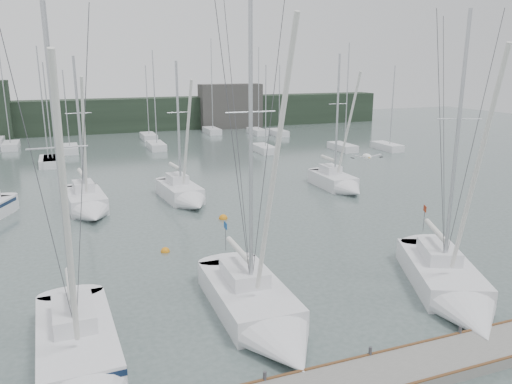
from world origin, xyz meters
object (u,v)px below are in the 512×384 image
at_px(sailboat_near_center, 264,317).
at_px(sailboat_near_left, 80,367).
at_px(sailboat_near_right, 453,291).
at_px(buoy_b, 223,219).
at_px(sailboat_mid_e, 340,184).
at_px(sailboat_mid_b, 88,205).
at_px(sailboat_mid_c, 185,196).
at_px(buoy_a, 165,252).

bearing_deg(sailboat_near_center, sailboat_near_left, -171.24).
relative_size(sailboat_near_center, sailboat_near_right, 1.07).
bearing_deg(buoy_b, sailboat_near_center, -101.10).
bearing_deg(sailboat_mid_e, buoy_b, -160.54).
distance_m(sailboat_near_right, sailboat_mid_b, 24.67).
relative_size(sailboat_near_left, sailboat_near_center, 0.90).
bearing_deg(sailboat_near_right, sailboat_mid_e, 98.05).
distance_m(sailboat_near_center, buoy_b, 14.78).
bearing_deg(sailboat_mid_c, sailboat_mid_b, 175.43).
bearing_deg(sailboat_near_right, buoy_b, 135.15).
bearing_deg(buoy_b, sailboat_mid_e, 19.15).
relative_size(sailboat_near_left, sailboat_mid_b, 1.13).
xyz_separation_m(sailboat_mid_c, buoy_b, (1.51, -4.80, -0.57)).
height_order(sailboat_mid_c, sailboat_mid_e, sailboat_mid_e).
xyz_separation_m(sailboat_near_left, sailboat_mid_c, (8.31, 20.25, 0.03)).
bearing_deg(sailboat_mid_e, sailboat_near_right, -105.70).
distance_m(sailboat_near_left, sailboat_near_center, 7.04).
bearing_deg(sailboat_mid_c, sailboat_near_left, -117.94).
height_order(sailboat_near_right, sailboat_mid_b, sailboat_near_right).
bearing_deg(sailboat_near_left, sailboat_near_right, -1.63).
height_order(sailboat_mid_c, buoy_a, sailboat_mid_c).
height_order(sailboat_near_center, sailboat_mid_b, sailboat_near_center).
bearing_deg(sailboat_near_center, buoy_b, 79.87).
relative_size(sailboat_near_center, buoy_a, 28.11).
height_order(sailboat_near_left, sailboat_mid_c, sailboat_near_left).
relative_size(sailboat_near_center, sailboat_mid_e, 1.23).
height_order(sailboat_near_left, buoy_b, sailboat_near_left).
height_order(sailboat_near_left, sailboat_mid_b, sailboat_near_left).
bearing_deg(sailboat_mid_b, sailboat_near_center, -78.41).
height_order(sailboat_near_right, sailboat_mid_c, sailboat_near_right).
xyz_separation_m(sailboat_near_left, sailboat_mid_b, (1.30, 20.12, 0.02)).
distance_m(sailboat_near_right, buoy_b, 16.45).
bearing_deg(sailboat_mid_e, sailboat_near_center, -127.44).
xyz_separation_m(sailboat_near_center, sailboat_mid_c, (1.34, 19.29, 0.06)).
relative_size(sailboat_near_right, sailboat_mid_b, 1.17).
xyz_separation_m(sailboat_near_left, buoy_b, (9.82, 15.45, -0.54)).
xyz_separation_m(sailboat_mid_b, sailboat_mid_c, (7.01, 0.13, 0.00)).
height_order(sailboat_near_center, sailboat_near_right, sailboat_near_center).
distance_m(buoy_a, buoy_b, 6.78).
bearing_deg(sailboat_mid_b, buoy_b, -33.65).
bearing_deg(sailboat_near_right, sailboat_mid_c, 134.29).
xyz_separation_m(sailboat_mid_e, buoy_b, (-11.46, -3.98, -0.55)).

